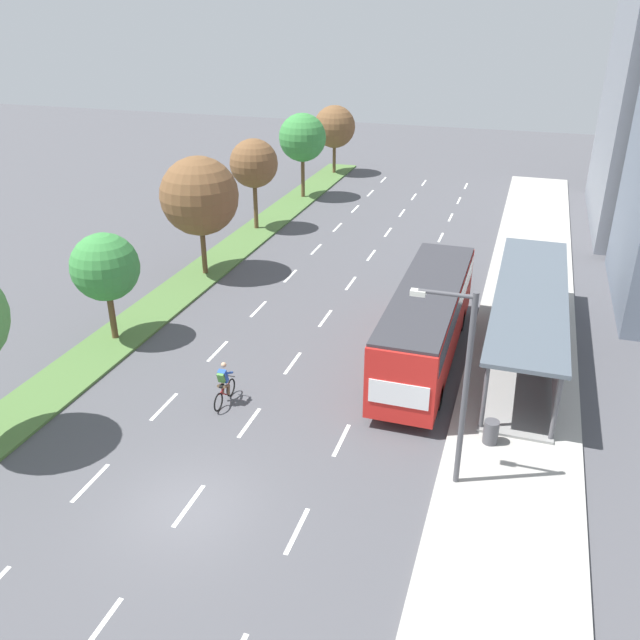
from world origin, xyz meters
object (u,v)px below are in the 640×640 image
(bus_shelter, at_px, (535,317))
(streetlight, at_px, (460,378))
(trash_bin, at_px, (491,432))
(median_tree_fourth, at_px, (254,164))
(median_tree_third, at_px, (199,196))
(median_tree_fifth, at_px, (302,138))
(bus, at_px, (427,317))
(median_tree_farthest, at_px, (335,127))
(cyclist, at_px, (224,385))
(median_tree_second, at_px, (105,267))

(bus_shelter, distance_m, streetlight, 9.97)
(bus_shelter, height_order, trash_bin, bus_shelter)
(median_tree_fourth, distance_m, trash_bin, 26.41)
(median_tree_third, distance_m, median_tree_fifth, 16.85)
(bus, height_order, median_tree_third, median_tree_third)
(streetlight, bearing_deg, median_tree_fourth, 125.61)
(median_tree_fourth, bearing_deg, median_tree_third, -87.08)
(trash_bin, bearing_deg, streetlight, -113.10)
(median_tree_fourth, bearing_deg, median_tree_farthest, 88.71)
(bus, relative_size, median_tree_third, 1.74)
(cyclist, relative_size, median_tree_farthest, 0.32)
(median_tree_fifth, bearing_deg, median_tree_fourth, -92.65)
(median_tree_fifth, bearing_deg, bus_shelter, -50.15)
(median_tree_fifth, relative_size, median_tree_farthest, 1.09)
(median_tree_second, xyz_separation_m, streetlight, (15.82, -5.42, 0.38))
(median_tree_farthest, bearing_deg, median_tree_second, -90.41)
(cyclist, distance_m, median_tree_second, 8.20)
(cyclist, height_order, median_tree_fifth, median_tree_fifth)
(cyclist, relative_size, median_tree_fourth, 0.31)
(median_tree_fifth, height_order, median_tree_farthest, median_tree_fifth)
(bus_shelter, distance_m, cyclist, 13.26)
(trash_bin, bearing_deg, bus_shelter, 81.35)
(bus, xyz_separation_m, median_tree_farthest, (-13.41, 31.41, 1.99))
(bus, bearing_deg, median_tree_second, -170.45)
(median_tree_second, height_order, trash_bin, median_tree_second)
(median_tree_fifth, xyz_separation_m, streetlight, (15.56, -30.70, -0.71))
(bus, xyz_separation_m, median_tree_third, (-13.35, 6.13, 2.41))
(bus, height_order, streetlight, streetlight)
(median_tree_fifth, height_order, trash_bin, median_tree_fifth)
(streetlight, bearing_deg, median_tree_third, 138.26)
(median_tree_third, bearing_deg, cyclist, -60.28)
(bus_shelter, distance_m, median_tree_second, 18.47)
(streetlight, relative_size, trash_bin, 7.65)
(bus_shelter, bearing_deg, median_tree_fifth, 129.85)
(median_tree_second, relative_size, median_tree_fourth, 0.83)
(median_tree_farthest, xyz_separation_m, trash_bin, (16.61, -36.71, -3.48))
(bus, bearing_deg, median_tree_fourth, 133.44)
(bus, relative_size, streetlight, 1.74)
(bus_shelter, relative_size, bus, 1.21)
(bus_shelter, distance_m, bus, 4.65)
(median_tree_third, bearing_deg, trash_bin, -34.63)
(median_tree_third, bearing_deg, median_tree_fourth, 92.92)
(bus_shelter, relative_size, median_tree_fifth, 2.18)
(median_tree_third, xyz_separation_m, trash_bin, (16.55, -11.43, -3.91))
(bus_shelter, xyz_separation_m, median_tree_farthest, (-17.69, 29.60, 2.19))
(median_tree_third, bearing_deg, bus_shelter, -13.77)
(bus, distance_m, median_tree_farthest, 34.21)
(median_tree_second, height_order, median_tree_fifth, median_tree_fifth)
(median_tree_fifth, distance_m, median_tree_farthest, 8.44)
(cyclist, relative_size, median_tree_second, 0.37)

